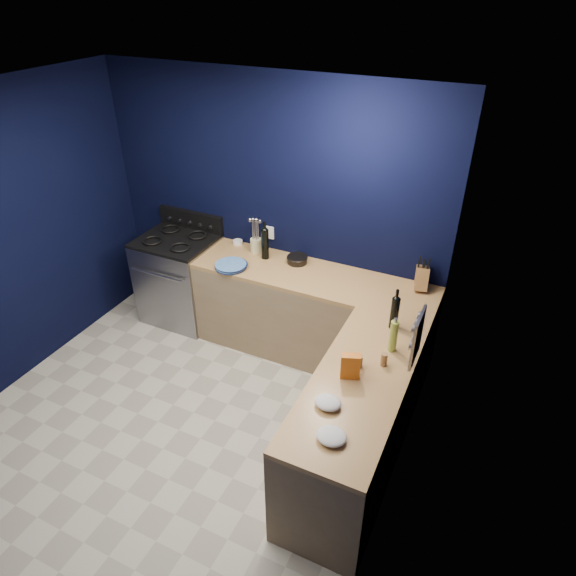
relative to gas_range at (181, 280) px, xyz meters
The scene contains 27 objects.
floor 1.76m from the gas_range, 56.78° to the right, with size 3.50×3.50×0.02m, color #B4B09D.
ceiling 2.74m from the gas_range, 56.78° to the right, with size 3.50×3.50×0.02m, color silver.
wall_back 1.30m from the gas_range, 20.08° to the left, with size 3.50×0.02×2.60m, color black.
wall_right 3.16m from the gas_range, 27.83° to the right, with size 0.02×3.50×2.60m, color black.
cab_back 1.53m from the gas_range, ahead, with size 2.30×0.63×0.86m, color #8B7353.
top_back 1.59m from the gas_range, ahead, with size 2.30×0.63×0.04m, color brown.
cab_right 2.62m from the gas_range, 25.64° to the right, with size 0.63×1.67×0.86m, color #8B7353.
top_right 2.66m from the gas_range, 25.64° to the right, with size 0.63×1.67×0.04m, color brown.
gas_range is the anchor object (origin of this frame).
oven_door 0.32m from the gas_range, 90.00° to the right, with size 0.59×0.02×0.42m, color black.
cooktop 0.48m from the gas_range, ahead, with size 0.76×0.66×0.03m, color black.
backguard 0.65m from the gas_range, 90.00° to the left, with size 0.76×0.06×0.20m, color black.
spice_panel 2.89m from the gas_range, 18.08° to the right, with size 0.02×0.28×0.38m, color gray.
wall_outlet 1.16m from the gas_range, 18.88° to the left, with size 0.09×0.02×0.13m, color white.
plate_stack 0.91m from the gas_range, 13.22° to the right, with size 0.30×0.30×0.04m, color teal.
ramekin 0.79m from the gas_range, 24.90° to the left, with size 0.10×0.10×0.04m, color white.
utensil_crock 1.00m from the gas_range, 13.60° to the left, with size 0.11×0.11×0.14m, color #ECEABF.
wine_bottle_back 1.15m from the gas_range, ahead, with size 0.07×0.07×0.30m, color black.
lemon_basket 1.39m from the gas_range, ahead, with size 0.19×0.19×0.07m, color black.
knife_block 2.54m from the gas_range, ahead, with size 0.11×0.18×0.20m, color brown.
wine_bottle_right 2.52m from the gas_range, 10.49° to the right, with size 0.07×0.07×0.27m, color black.
oil_bottle 2.64m from the gas_range, 16.35° to the right, with size 0.06×0.06×0.26m, color #8EA337.
spice_jar_near 2.68m from the gas_range, 20.35° to the right, with size 0.05×0.05×0.10m, color olive.
spice_jar_far 2.57m from the gas_range, 23.53° to the right, with size 0.05×0.05×0.10m, color olive.
crouton_bag 2.61m from the gas_range, 26.39° to the right, with size 0.13×0.06×0.19m, color #BB081B.
towel_front 2.73m from the gas_range, 32.88° to the right, with size 0.18×0.15×0.06m, color white.
towel_end 2.96m from the gas_range, 35.67° to the right, with size 0.19×0.17×0.06m, color white.
Camera 1 is at (2.09, -2.27, 3.30)m, focal length 31.40 mm.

